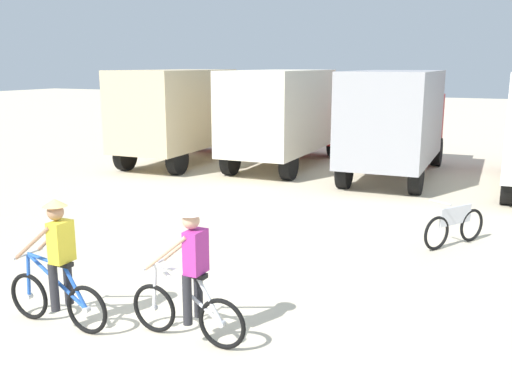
{
  "coord_description": "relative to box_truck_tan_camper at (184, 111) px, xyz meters",
  "views": [
    {
      "loc": [
        4.58,
        -5.53,
        3.54
      ],
      "look_at": [
        -0.07,
        4.3,
        1.1
      ],
      "focal_mm": 40.0,
      "sensor_mm": 36.0,
      "label": 1
    }
  ],
  "objects": [
    {
      "name": "box_truck_cream_rv",
      "position": [
        3.68,
        0.77,
        0.0
      ],
      "size": [
        2.54,
        6.81,
        3.35
      ],
      "color": "beige",
      "rests_on": "ground"
    },
    {
      "name": "box_truck_tan_camper",
      "position": [
        0.0,
        0.0,
        0.0
      ],
      "size": [
        2.66,
        6.84,
        3.35
      ],
      "color": "#CCB78E",
      "rests_on": "ground"
    },
    {
      "name": "cyclist_orange_shirt",
      "position": [
        5.79,
        -12.32,
        -1.03
      ],
      "size": [
        1.73,
        0.52,
        1.82
      ],
      "color": "black",
      "rests_on": "ground"
    },
    {
      "name": "cyclist_cowboy_hat",
      "position": [
        7.62,
        -11.91,
        -1.03
      ],
      "size": [
        1.73,
        0.52,
        1.82
      ],
      "color": "black",
      "rests_on": "ground"
    },
    {
      "name": "box_truck_grey_hauler",
      "position": [
        7.62,
        0.38,
        0.0
      ],
      "size": [
        2.59,
        6.82,
        3.35
      ],
      "color": "#9E9EA3",
      "rests_on": "ground"
    },
    {
      "name": "bicycle_spare",
      "position": [
        10.23,
        -6.22,
        -1.48
      ],
      "size": [
        0.98,
        1.49,
        0.97
      ],
      "color": "black",
      "rests_on": "ground"
    },
    {
      "name": "ground_plane",
      "position": [
        6.74,
        -12.22,
        -1.87
      ],
      "size": [
        120.0,
        120.0,
        0.0
      ],
      "primitive_type": "plane",
      "color": "beige"
    }
  ]
}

